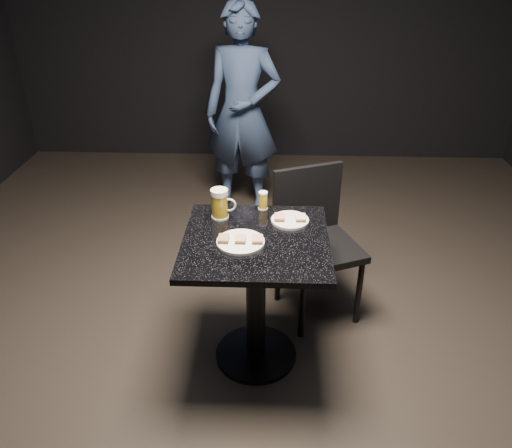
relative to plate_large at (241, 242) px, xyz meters
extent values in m
plane|color=black|center=(0.07, 0.04, -0.76)|extent=(6.00, 6.00, 0.00)
plane|color=black|center=(0.07, 3.04, 0.74)|extent=(5.00, 0.00, 5.00)
cylinder|color=white|center=(0.00, 0.00, 0.00)|extent=(0.23, 0.23, 0.01)
cylinder|color=white|center=(0.24, 0.22, 0.00)|extent=(0.19, 0.19, 0.01)
imported|color=navy|center=(-0.11, 1.82, 0.07)|extent=(0.67, 0.50, 1.66)
cylinder|color=black|center=(0.07, 0.04, -0.74)|extent=(0.44, 0.44, 0.03)
cylinder|color=black|center=(0.07, 0.04, -0.38)|extent=(0.10, 0.10, 0.69)
cube|color=black|center=(0.07, 0.04, -0.02)|extent=(0.70, 0.70, 0.03)
cylinder|color=silver|center=(-0.12, 0.25, 0.00)|extent=(0.09, 0.09, 0.01)
cylinder|color=#B9921E|center=(-0.12, 0.25, 0.06)|extent=(0.08, 0.08, 0.12)
cylinder|color=white|center=(-0.12, 0.25, 0.14)|extent=(0.09, 0.09, 0.03)
torus|color=silver|center=(-0.07, 0.25, 0.07)|extent=(0.07, 0.01, 0.07)
cylinder|color=silver|center=(0.10, 0.35, 0.00)|extent=(0.05, 0.05, 0.01)
cylinder|color=gold|center=(0.10, 0.35, 0.04)|extent=(0.05, 0.05, 0.08)
cylinder|color=white|center=(0.10, 0.35, 0.09)|extent=(0.05, 0.05, 0.01)
cube|color=black|center=(0.42, 0.45, -0.31)|extent=(0.55, 0.55, 0.04)
cylinder|color=black|center=(0.32, 0.21, -0.54)|extent=(0.03, 0.03, 0.43)
cylinder|color=black|center=(0.66, 0.35, -0.54)|extent=(0.03, 0.03, 0.43)
cylinder|color=black|center=(0.19, 0.55, -0.54)|extent=(0.03, 0.03, 0.43)
cylinder|color=black|center=(0.52, 0.68, -0.54)|extent=(0.03, 0.03, 0.43)
cube|color=black|center=(0.35, 0.63, -0.09)|extent=(0.40, 0.19, 0.42)
cube|color=#4C3521|center=(-0.08, 0.00, 0.01)|extent=(0.05, 0.07, 0.01)
cube|color=#8C7251|center=(-0.08, 0.00, 0.02)|extent=(0.05, 0.07, 0.01)
cube|color=#4C3521|center=(0.00, 0.00, 0.01)|extent=(0.05, 0.07, 0.01)
cube|color=tan|center=(0.00, 0.00, 0.02)|extent=(0.05, 0.07, 0.01)
cube|color=#4C3521|center=(0.08, 0.00, 0.01)|extent=(0.05, 0.07, 0.01)
cube|color=tan|center=(0.08, 0.00, 0.02)|extent=(0.05, 0.07, 0.01)
cube|color=#4C3521|center=(0.18, 0.22, 0.01)|extent=(0.05, 0.07, 0.01)
cube|color=tan|center=(0.18, 0.22, 0.02)|extent=(0.05, 0.07, 0.01)
cube|color=#4C3521|center=(0.29, 0.22, 0.01)|extent=(0.05, 0.07, 0.01)
cube|color=beige|center=(0.29, 0.22, 0.02)|extent=(0.05, 0.07, 0.01)
camera|label=1|loc=(0.15, -2.00, 1.22)|focal=35.00mm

